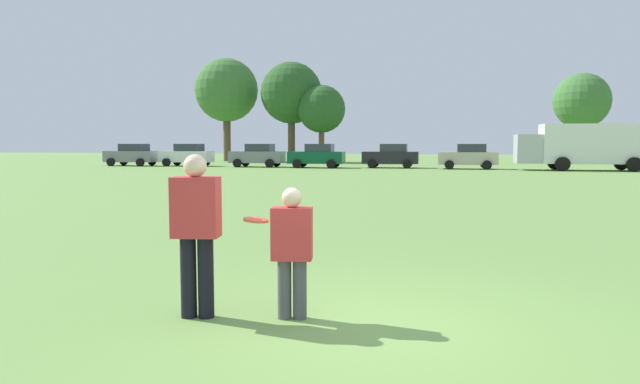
{
  "coord_description": "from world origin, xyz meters",
  "views": [
    {
      "loc": [
        0.8,
        -5.71,
        1.9
      ],
      "look_at": [
        -1.22,
        2.81,
        1.16
      ],
      "focal_mm": 32.66,
      "sensor_mm": 36.0,
      "label": 1
    }
  ],
  "objects_px": {
    "parked_car_far_right": "(468,156)",
    "box_truck": "(584,145)",
    "parked_car_mid_left": "(187,155)",
    "parked_car_mid_right": "(317,156)",
    "player_defender": "(292,246)",
    "parked_car_near_right": "(391,156)",
    "parked_car_near_left": "(132,155)",
    "player_thrower": "(196,226)",
    "parked_car_center": "(258,155)",
    "frisbee": "(256,220)"
  },
  "relations": [
    {
      "from": "parked_car_near_right",
      "to": "box_truck",
      "type": "distance_m",
      "value": 13.39
    },
    {
      "from": "parked_car_near_left",
      "to": "parked_car_mid_right",
      "type": "bearing_deg",
      "value": -0.34
    },
    {
      "from": "player_thrower",
      "to": "parked_car_far_right",
      "type": "xyz_separation_m",
      "value": [
        3.46,
        37.95,
        -0.08
      ]
    },
    {
      "from": "parked_car_near_left",
      "to": "player_thrower",
      "type": "bearing_deg",
      "value": -57.91
    },
    {
      "from": "player_defender",
      "to": "parked_car_near_right",
      "type": "height_order",
      "value": "parked_car_near_right"
    },
    {
      "from": "box_truck",
      "to": "parked_car_mid_right",
      "type": "bearing_deg",
      "value": 179.97
    },
    {
      "from": "parked_car_near_right",
      "to": "parked_car_near_left",
      "type": "bearing_deg",
      "value": -177.05
    },
    {
      "from": "parked_car_mid_right",
      "to": "parked_car_near_left",
      "type": "bearing_deg",
      "value": 179.66
    },
    {
      "from": "parked_car_mid_left",
      "to": "parked_car_near_right",
      "type": "xyz_separation_m",
      "value": [
        16.65,
        0.46,
        0.0
      ]
    },
    {
      "from": "parked_car_near_right",
      "to": "parked_car_mid_left",
      "type": "bearing_deg",
      "value": -178.42
    },
    {
      "from": "parked_car_near_right",
      "to": "parked_car_center",
      "type": "bearing_deg",
      "value": -175.4
    },
    {
      "from": "parked_car_near_left",
      "to": "parked_car_mid_right",
      "type": "xyz_separation_m",
      "value": [
        15.77,
        -0.09,
        0.0
      ]
    },
    {
      "from": "parked_car_mid_left",
      "to": "parked_car_far_right",
      "type": "bearing_deg",
      "value": -0.39
    },
    {
      "from": "parked_car_center",
      "to": "parked_car_mid_right",
      "type": "xyz_separation_m",
      "value": [
        4.91,
        -0.35,
        0.0
      ]
    },
    {
      "from": "parked_car_far_right",
      "to": "box_truck",
      "type": "bearing_deg",
      "value": -4.42
    },
    {
      "from": "frisbee",
      "to": "parked_car_near_left",
      "type": "distance_m",
      "value": 44.53
    },
    {
      "from": "parked_car_near_right",
      "to": "box_truck",
      "type": "height_order",
      "value": "box_truck"
    },
    {
      "from": "player_thrower",
      "to": "frisbee",
      "type": "bearing_deg",
      "value": 4.44
    },
    {
      "from": "parked_car_mid_left",
      "to": "player_defender",
      "type": "bearing_deg",
      "value": -62.32
    },
    {
      "from": "parked_car_far_right",
      "to": "box_truck",
      "type": "xyz_separation_m",
      "value": [
        7.64,
        -0.59,
        0.83
      ]
    },
    {
      "from": "parked_car_near_left",
      "to": "parked_car_center",
      "type": "distance_m",
      "value": 10.86
    },
    {
      "from": "player_defender",
      "to": "parked_car_near_left",
      "type": "distance_m",
      "value": 44.6
    },
    {
      "from": "player_thrower",
      "to": "parked_car_far_right",
      "type": "relative_size",
      "value": 0.42
    },
    {
      "from": "parked_car_center",
      "to": "parked_car_mid_left",
      "type": "bearing_deg",
      "value": 176.53
    },
    {
      "from": "box_truck",
      "to": "parked_car_far_right",
      "type": "bearing_deg",
      "value": 175.58
    },
    {
      "from": "player_defender",
      "to": "parked_car_mid_left",
      "type": "distance_m",
      "value": 42.8
    },
    {
      "from": "box_truck",
      "to": "frisbee",
      "type": "bearing_deg",
      "value": -105.63
    },
    {
      "from": "player_defender",
      "to": "parked_car_mid_right",
      "type": "distance_m",
      "value": 38.19
    },
    {
      "from": "parked_car_mid_left",
      "to": "parked_car_mid_right",
      "type": "distance_m",
      "value": 11.17
    },
    {
      "from": "parked_car_near_left",
      "to": "parked_car_far_right",
      "type": "height_order",
      "value": "same"
    },
    {
      "from": "player_defender",
      "to": "frisbee",
      "type": "xyz_separation_m",
      "value": [
        -0.36,
        -0.14,
        0.29
      ]
    },
    {
      "from": "box_truck",
      "to": "parked_car_mid_left",
      "type": "bearing_deg",
      "value": 178.58
    },
    {
      "from": "parked_car_center",
      "to": "parked_car_near_right",
      "type": "bearing_deg",
      "value": 4.6
    },
    {
      "from": "player_defender",
      "to": "parked_car_near_right",
      "type": "xyz_separation_m",
      "value": [
        -3.23,
        38.36,
        0.13
      ]
    },
    {
      "from": "player_defender",
      "to": "parked_car_far_right",
      "type": "height_order",
      "value": "parked_car_far_right"
    },
    {
      "from": "frisbee",
      "to": "parked_car_center",
      "type": "height_order",
      "value": "parked_car_center"
    },
    {
      "from": "parked_car_center",
      "to": "parked_car_mid_right",
      "type": "height_order",
      "value": "same"
    },
    {
      "from": "player_thrower",
      "to": "parked_car_mid_left",
      "type": "relative_size",
      "value": 0.42
    },
    {
      "from": "parked_car_near_left",
      "to": "parked_car_mid_right",
      "type": "relative_size",
      "value": 1.0
    },
    {
      "from": "player_defender",
      "to": "parked_car_far_right",
      "type": "relative_size",
      "value": 0.33
    },
    {
      "from": "parked_car_far_right",
      "to": "box_truck",
      "type": "distance_m",
      "value": 7.71
    },
    {
      "from": "parked_car_mid_left",
      "to": "frisbee",
      "type": "bearing_deg",
      "value": -62.83
    },
    {
      "from": "parked_car_mid_left",
      "to": "parked_car_mid_right",
      "type": "xyz_separation_m",
      "value": [
        11.14,
        -0.73,
        0.0
      ]
    },
    {
      "from": "player_thrower",
      "to": "player_defender",
      "type": "distance_m",
      "value": 1.06
    },
    {
      "from": "parked_car_center",
      "to": "parked_car_mid_right",
      "type": "distance_m",
      "value": 4.92
    },
    {
      "from": "frisbee",
      "to": "parked_car_mid_left",
      "type": "bearing_deg",
      "value": 117.17
    },
    {
      "from": "parked_car_mid_left",
      "to": "player_thrower",
      "type": "bearing_deg",
      "value": -63.66
    },
    {
      "from": "player_thrower",
      "to": "player_defender",
      "type": "height_order",
      "value": "player_thrower"
    },
    {
      "from": "player_defender",
      "to": "parked_car_mid_right",
      "type": "height_order",
      "value": "parked_car_mid_right"
    },
    {
      "from": "parked_car_near_left",
      "to": "parked_car_mid_right",
      "type": "distance_m",
      "value": 15.77
    }
  ]
}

